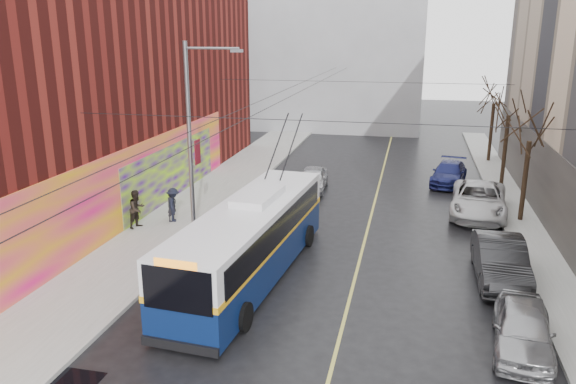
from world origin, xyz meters
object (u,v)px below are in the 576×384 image
at_px(tree_far, 495,93).
at_px(parked_car_d, 449,173).
at_px(streetlight_pole, 193,138).
at_px(pedestrian_a, 172,206).
at_px(trolleybus, 250,240).
at_px(following_car, 313,179).
at_px(pedestrian_b, 137,209).
at_px(tree_near, 531,125).
at_px(pedestrian_c, 173,205).
at_px(parked_car_a, 523,329).
at_px(parked_car_c, 479,200).
at_px(tree_mid, 510,103).
at_px(parked_car_b, 500,260).

relative_size(tree_far, parked_car_d, 1.38).
distance_m(streetlight_pole, pedestrian_a, 4.81).
relative_size(trolleybus, following_car, 2.94).
distance_m(parked_car_d, pedestrian_b, 19.65).
bearing_deg(pedestrian_a, trolleybus, -111.53).
height_order(tree_near, tree_far, tree_far).
height_order(pedestrian_a, pedestrian_c, pedestrian_c).
bearing_deg(trolleybus, tree_far, 68.48).
xyz_separation_m(streetlight_pole, parked_car_a, (13.14, -6.70, -4.13)).
bearing_deg(parked_car_d, pedestrian_c, -131.68).
relative_size(parked_car_c, parked_car_d, 1.26).
distance_m(parked_car_a, parked_car_d, 19.72).
bearing_deg(tree_far, pedestrian_c, -133.42).
distance_m(trolleybus, pedestrian_b, 8.02).
height_order(pedestrian_b, pedestrian_c, pedestrian_b).
xyz_separation_m(tree_near, parked_car_c, (-2.00, 0.81, -4.14)).
distance_m(streetlight_pole, tree_mid, 19.96).
xyz_separation_m(parked_car_d, pedestrian_a, (-14.02, -11.12, 0.25)).
relative_size(streetlight_pole, pedestrian_b, 4.77).
xyz_separation_m(tree_mid, parked_car_c, (-2.00, -6.19, -4.42)).
distance_m(tree_mid, pedestrian_b, 22.61).
bearing_deg(following_car, parked_car_c, -19.13).
height_order(parked_car_b, parked_car_d, parked_car_b).
relative_size(tree_near, parked_car_d, 1.35).
relative_size(tree_mid, pedestrian_b, 3.54).
height_order(tree_far, parked_car_a, tree_far).
bearing_deg(pedestrian_a, parked_car_d, -30.05).
bearing_deg(parked_car_a, pedestrian_c, 157.06).
xyz_separation_m(streetlight_pole, pedestrian_c, (-1.99, 1.90, -3.84)).
height_order(streetlight_pole, pedestrian_c, streetlight_pole).
bearing_deg(pedestrian_c, following_car, -59.47).
xyz_separation_m(parked_car_b, pedestrian_b, (-16.45, 2.17, 0.26)).
relative_size(tree_far, parked_car_a, 1.56).
bearing_deg(parked_car_b, trolleybus, -169.45).
height_order(tree_near, following_car, tree_near).
bearing_deg(pedestrian_b, parked_car_a, -96.33).
distance_m(tree_far, parked_car_b, 22.08).
bearing_deg(streetlight_pole, pedestrian_a, 137.99).
bearing_deg(pedestrian_c, parked_car_c, -94.97).
xyz_separation_m(pedestrian_a, pedestrian_b, (-1.24, -1.26, 0.15)).
bearing_deg(parked_car_d, streetlight_pole, -122.80).
xyz_separation_m(streetlight_pole, tree_far, (15.14, 20.00, 0.30)).
height_order(tree_near, pedestrian_a, tree_near).
distance_m(parked_car_d, pedestrian_a, 17.89).
bearing_deg(trolleybus, parked_car_d, 67.78).
relative_size(parked_car_a, pedestrian_b, 2.24).
distance_m(streetlight_pole, parked_car_d, 18.13).
xyz_separation_m(tree_near, following_car, (-11.42, 3.61, -4.27)).
distance_m(parked_car_c, pedestrian_a, 16.00).
bearing_deg(pedestrian_b, trolleybus, -102.69).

